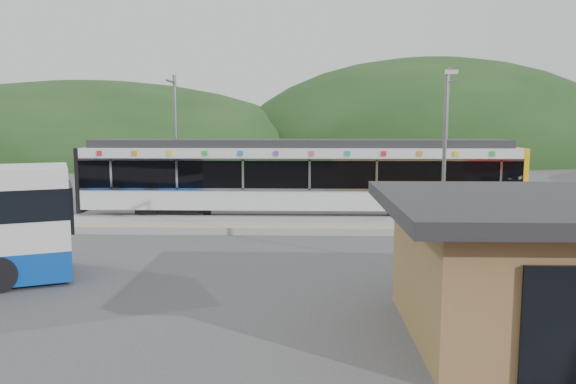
{
  "coord_description": "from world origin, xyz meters",
  "views": [
    {
      "loc": [
        -0.28,
        -20.57,
        4.49
      ],
      "look_at": [
        -0.92,
        1.0,
        1.87
      ],
      "focal_mm": 35.0,
      "sensor_mm": 36.0,
      "label": 1
    }
  ],
  "objects": [
    {
      "name": "catenary_mast_west",
      "position": [
        -7.0,
        8.56,
        3.65
      ],
      "size": [
        0.18,
        1.8,
        7.0
      ],
      "color": "slate",
      "rests_on": "ground"
    },
    {
      "name": "hills",
      "position": [
        6.19,
        5.29,
        0.0
      ],
      "size": [
        146.0,
        149.0,
        26.0
      ],
      "color": "#1E3D19",
      "rests_on": "ground"
    },
    {
      "name": "catenary_mast_east",
      "position": [
        7.0,
        8.56,
        3.65
      ],
      "size": [
        0.18,
        1.8,
        7.0
      ],
      "color": "slate",
      "rests_on": "ground"
    },
    {
      "name": "ground",
      "position": [
        0.0,
        0.0,
        0.0
      ],
      "size": [
        120.0,
        120.0,
        0.0
      ],
      "primitive_type": "plane",
      "color": "#4C4C4F",
      "rests_on": "ground"
    },
    {
      "name": "lamp_post",
      "position": [
        3.97,
        -3.51,
        3.65
      ],
      "size": [
        0.37,
        1.09,
        6.13
      ],
      "rotation": [
        0.0,
        0.0,
        -0.11
      ],
      "color": "slate",
      "rests_on": "ground"
    },
    {
      "name": "train",
      "position": [
        -0.53,
        6.0,
        2.06
      ],
      "size": [
        20.44,
        3.01,
        3.74
      ],
      "color": "black",
      "rests_on": "ground"
    },
    {
      "name": "platform",
      "position": [
        0.0,
        3.3,
        0.15
      ],
      "size": [
        26.0,
        3.2,
        0.3
      ],
      "primitive_type": "cube",
      "color": "#9E9E99",
      "rests_on": "ground"
    },
    {
      "name": "yellow_line",
      "position": [
        0.0,
        2.0,
        0.3
      ],
      "size": [
        26.0,
        0.1,
        0.01
      ],
      "primitive_type": "cube",
      "color": "yellow",
      "rests_on": "platform"
    }
  ]
}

